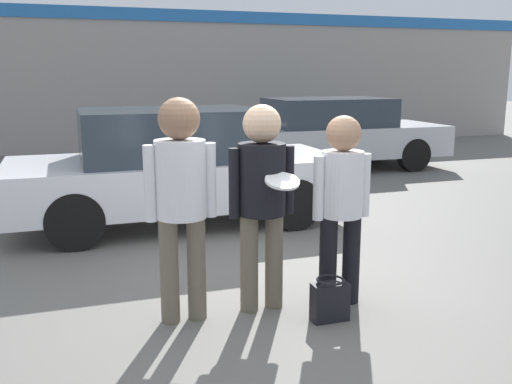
{
  "coord_description": "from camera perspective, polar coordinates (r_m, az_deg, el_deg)",
  "views": [
    {
      "loc": [
        -1.45,
        -4.53,
        1.97
      ],
      "look_at": [
        0.05,
        -0.09,
        0.98
      ],
      "focal_mm": 40.0,
      "sensor_mm": 36.0,
      "label": 1
    }
  ],
  "objects": [
    {
      "name": "person_right",
      "position": [
        4.81,
        8.57,
        -0.32
      ],
      "size": [
        0.52,
        0.35,
        1.63
      ],
      "color": "black",
      "rests_on": "ground"
    },
    {
      "name": "storefront_building",
      "position": [
        14.99,
        -13.35,
        10.91
      ],
      "size": [
        24.0,
        0.22,
        3.53
      ],
      "color": "gray",
      "rests_on": "ground"
    },
    {
      "name": "shrub",
      "position": [
        15.48,
        4.1,
        6.49
      ],
      "size": [
        1.04,
        1.04,
        1.04
      ],
      "color": "#2D6B33",
      "rests_on": "ground"
    },
    {
      "name": "handbag",
      "position": [
        4.7,
        7.4,
        -10.69
      ],
      "size": [
        0.3,
        0.23,
        0.35
      ],
      "color": "black",
      "rests_on": "ground"
    },
    {
      "name": "parked_car_far",
      "position": [
        11.86,
        7.49,
        5.83
      ],
      "size": [
        4.66,
        1.82,
        1.46
      ],
      "color": "#B7BABF",
      "rests_on": "ground"
    },
    {
      "name": "person_middle_with_frisbee",
      "position": [
        4.63,
        0.6,
        0.34
      ],
      "size": [
        0.56,
        0.6,
        1.72
      ],
      "color": "#665B4C",
      "rests_on": "ground"
    },
    {
      "name": "ground_plane",
      "position": [
        5.14,
        -0.81,
        -10.6
      ],
      "size": [
        56.0,
        56.0,
        0.0
      ],
      "primitive_type": "plane",
      "color": "#66635E"
    },
    {
      "name": "parked_car_near",
      "position": [
        7.56,
        -8.1,
        2.51
      ],
      "size": [
        4.3,
        1.87,
        1.51
      ],
      "color": "silver",
      "rests_on": "ground"
    },
    {
      "name": "person_left",
      "position": [
        4.44,
        -7.53,
        0.34
      ],
      "size": [
        0.56,
        0.39,
        1.79
      ],
      "color": "#665B4C",
      "rests_on": "ground"
    }
  ]
}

